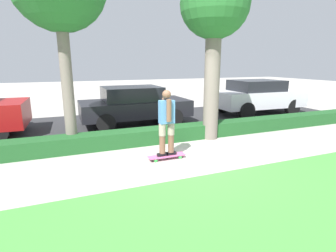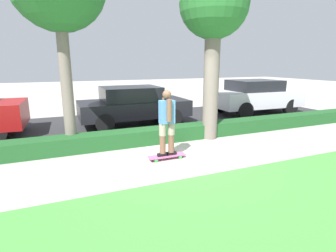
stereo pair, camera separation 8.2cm
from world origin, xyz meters
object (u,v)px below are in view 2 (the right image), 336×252
(skateboard, at_px, (167,156))
(parked_car_rear, at_px, (255,96))
(parked_car_middle, at_px, (133,105))
(tree_mid, at_px, (214,10))
(skater_person, at_px, (167,122))

(skateboard, bearing_deg, parked_car_rear, 33.49)
(parked_car_middle, height_order, parked_car_rear, parked_car_rear)
(skateboard, xyz_separation_m, tree_mid, (1.90, 1.20, 3.60))
(parked_car_rear, bearing_deg, parked_car_middle, -178.78)
(skater_person, distance_m, parked_car_middle, 3.97)
(tree_mid, relative_size, parked_car_rear, 1.20)
(skater_person, height_order, tree_mid, tree_mid)
(skateboard, relative_size, skater_person, 0.58)
(skateboard, distance_m, skater_person, 0.85)
(skater_person, xyz_separation_m, parked_car_middle, (0.25, 3.96, -0.19))
(tree_mid, bearing_deg, parked_car_middle, 120.94)
(skater_person, xyz_separation_m, parked_car_rear, (5.92, 3.92, -0.12))
(skateboard, distance_m, parked_car_middle, 4.02)
(skateboard, xyz_separation_m, skater_person, (-0.00, -0.00, 0.85))
(parked_car_middle, xyz_separation_m, parked_car_rear, (5.67, -0.04, 0.07))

